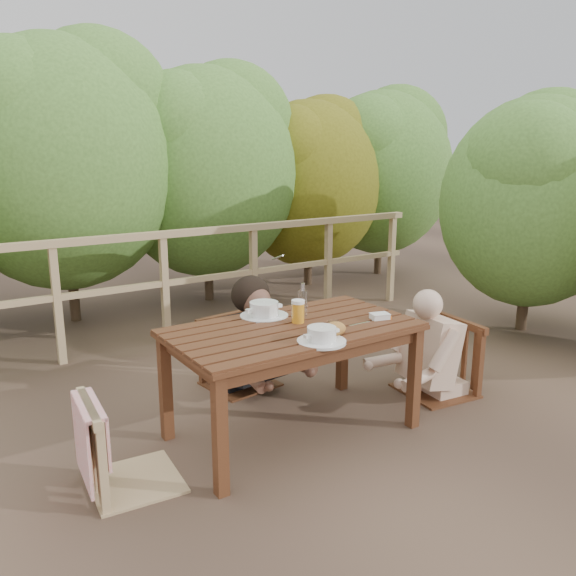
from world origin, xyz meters
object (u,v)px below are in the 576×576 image
chair_left (130,400)px  tumbler (333,327)px  table (293,381)px  diner_right (443,307)px  soup_near (322,335)px  woman (237,300)px  bottle (303,301)px  butter_tub (380,317)px  chair_right (439,327)px  bread_roll (335,329)px  soup_far (264,310)px  chair_far (239,324)px  beer_glass (298,312)px

chair_left → tumbler: size_ratio=11.88×
table → diner_right: (1.21, -0.07, 0.29)m
soup_near → diner_right: bearing=11.0°
tumbler → woman: bearing=92.5°
bottle → butter_tub: 0.48m
table → chair_right: bearing=-3.2°
table → bread_roll: 0.47m
diner_right → tumbler: 1.10m
chair_right → soup_near: (-1.20, -0.24, 0.23)m
table → diner_right: bearing=-3.1°
woman → soup_far: bearing=71.4°
butter_tub → bottle: bearing=156.8°
chair_far → chair_right: size_ratio=0.97×
chair_left → diner_right: bearing=-86.9°
chair_right → diner_right: bearing=97.0°
soup_near → chair_left: bearing=162.9°
chair_right → butter_tub: 0.70m
woman → soup_far: (-0.11, -0.56, 0.08)m
woman → bottle: (0.07, -0.72, 0.14)m
chair_far → bread_roll: size_ratio=6.73×
chair_right → bottle: bearing=-93.2°
diner_right → table: bearing=93.9°
chair_far → chair_right: (1.10, -0.88, 0.02)m
bottle → tumbler: (-0.02, -0.34, -0.08)m
bread_roll → chair_far: bearing=91.5°
bread_roll → soup_near: bearing=-157.7°
woman → chair_far: bearing=82.9°
chair_right → bread_roll: bearing=-73.2°
chair_left → soup_far: size_ratio=3.07×
soup_far → bottle: bearing=-41.6°
soup_near → bottle: (0.17, 0.43, 0.07)m
chair_left → soup_far: bearing=-68.8°
diner_right → tumbler: (-1.08, -0.15, 0.08)m
soup_near → woman: bearing=84.8°
soup_far → beer_glass: beer_glass is taller
chair_left → chair_far: 1.36m
chair_right → beer_glass: (-1.12, 0.11, 0.26)m
soup_near → bottle: 0.46m
woman → soup_near: size_ratio=4.77×
soup_far → soup_near: bearing=-89.1°
chair_right → soup_near: 1.25m
chair_far → soup_far: size_ratio=3.10×
soup_far → tumbler: (0.16, -0.50, -0.01)m
chair_right → beer_glass: chair_right is taller
chair_far → tumbler: size_ratio=12.01×
chair_far → tumbler: bearing=-94.6°
chair_far → diner_right: 1.44m
butter_tub → chair_right: bearing=24.5°
chair_far → diner_right: bearing=-45.2°
butter_tub → table: bearing=176.9°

